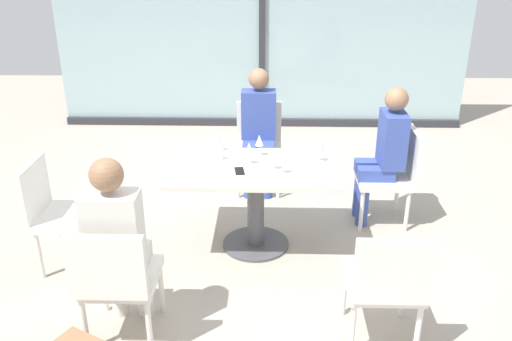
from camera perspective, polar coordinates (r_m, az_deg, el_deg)
ground_plane at (r=4.60m, az=-0.03°, el=-7.95°), size 12.00×12.00×0.00m
window_wall_backdrop at (r=7.21m, az=0.65°, el=14.09°), size 5.45×0.10×2.70m
dining_table_main at (r=4.33m, az=-0.03°, el=-1.78°), size 1.39×0.82×0.73m
chair_front_left at (r=3.45m, az=-14.72°, el=-10.91°), size 0.46×0.50×0.87m
chair_far_right at (r=4.91m, az=14.58°, el=-0.05°), size 0.50×0.46×0.87m
chair_near_window at (r=5.46m, az=0.30°, el=3.15°), size 0.46×0.51×0.87m
chair_front_right at (r=3.40m, az=13.78°, el=-11.36°), size 0.46×0.50×0.87m
chair_side_end at (r=4.39m, az=-20.56°, el=-3.80°), size 0.50×0.46×0.87m
person_front_left at (r=3.43m, az=-14.59°, el=-7.07°), size 0.34×0.39×1.26m
person_far_right at (r=4.81m, az=13.55°, el=2.18°), size 0.39×0.34×1.26m
person_near_window at (r=5.29m, az=0.28°, el=4.80°), size 0.34×0.39×1.26m
wine_glass_0 at (r=4.34m, az=6.89°, el=2.61°), size 0.07×0.07×0.18m
wine_glass_1 at (r=4.15m, az=1.82°, el=1.79°), size 0.07×0.07×0.18m
wine_glass_2 at (r=4.09m, az=2.87°, el=1.39°), size 0.07×0.07×0.18m
wine_glass_3 at (r=4.54m, az=-4.12°, el=3.66°), size 0.07×0.07×0.18m
wine_glass_4 at (r=4.43m, az=0.36°, el=3.21°), size 0.07×0.07×0.18m
wine_glass_5 at (r=4.26m, az=-0.74°, el=2.37°), size 0.07×0.07×0.18m
coffee_cup at (r=4.38m, az=-4.04°, el=1.69°), size 0.08×0.08×0.09m
cell_phone_on_table at (r=4.17m, az=-1.78°, el=-0.05°), size 0.09×0.15×0.01m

